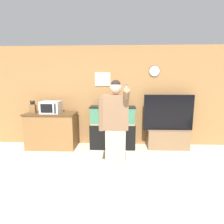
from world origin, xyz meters
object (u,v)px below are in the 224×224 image
counter_island (52,130)px  person_standing (115,126)px  knife_block (33,108)px  microwave (51,107)px  tv_on_stand (168,133)px  aquarium_on_stand (113,127)px

counter_island → person_standing: size_ratio=0.73×
counter_island → knife_block: knife_block is taller
microwave → tv_on_stand: (2.93, 0.12, -0.66)m
counter_island → tv_on_stand: tv_on_stand is taller
counter_island → person_standing: bearing=-35.6°
knife_block → tv_on_stand: tv_on_stand is taller
knife_block → aquarium_on_stand: (2.00, 0.08, -0.49)m
microwave → aquarium_on_stand: (1.53, 0.09, -0.52)m
knife_block → aquarium_on_stand: knife_block is taller
counter_island → tv_on_stand: bearing=1.7°
counter_island → knife_block: 0.72m
microwave → person_standing: person_standing is taller
counter_island → microwave: microwave is taller
microwave → aquarium_on_stand: microwave is taller
microwave → knife_block: (-0.47, 0.01, -0.03)m
person_standing → tv_on_stand: bearing=44.0°
microwave → aquarium_on_stand: size_ratio=0.41×
tv_on_stand → microwave: bearing=-177.6°
knife_block → tv_on_stand: 3.46m
microwave → knife_block: 0.47m
counter_island → aquarium_on_stand: bearing=2.0°
microwave → aquarium_on_stand: 1.62m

